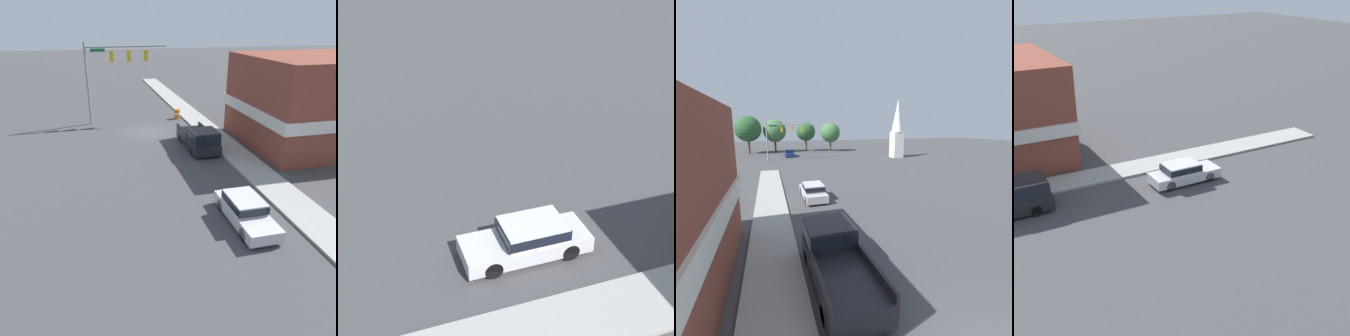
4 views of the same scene
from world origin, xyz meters
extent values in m
cylinder|color=black|center=(-2.92, 17.66, 0.33)|extent=(0.22, 0.66, 0.66)
cylinder|color=black|center=(-1.38, 17.66, 0.33)|extent=(0.22, 0.66, 0.66)
cylinder|color=black|center=(-2.92, 14.77, 0.33)|extent=(0.22, 0.66, 0.66)
cylinder|color=black|center=(-1.38, 14.77, 0.33)|extent=(0.22, 0.66, 0.66)
cube|color=silver|center=(-2.15, 16.21, 0.49)|extent=(1.76, 4.65, 0.61)
cube|color=silver|center=(-2.15, 15.93, 1.07)|extent=(1.62, 2.23, 0.57)
cube|color=black|center=(-2.15, 15.93, 1.07)|extent=(1.63, 2.32, 0.40)
camera|label=1|loc=(5.29, 29.46, 9.77)|focal=35.00mm
camera|label=2|loc=(-14.45, 21.21, 11.23)|focal=50.00mm
camera|label=3|loc=(-5.58, -2.82, 6.24)|focal=24.00mm
camera|label=4|loc=(22.10, 2.27, 13.01)|focal=50.00mm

